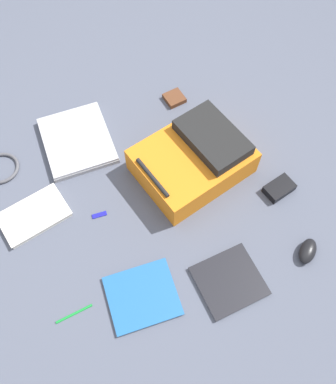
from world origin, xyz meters
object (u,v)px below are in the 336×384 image
book_comic (229,281)px  book_blue (34,215)px  book_red (142,296)px  earbud_pouch (174,98)px  laptop (77,140)px  backpack (194,158)px  usb_stick (99,215)px  power_brick (279,188)px  computer_mouse (308,251)px  pen_black (74,314)px  cable_coil (1,168)px

book_comic → book_blue: 0.77m
book_blue → book_red: bearing=-161.0°
earbud_pouch → laptop: bearing=84.7°
backpack → usb_stick: (0.04, 0.43, -0.07)m
power_brick → computer_mouse: bearing=159.9°
backpack → usb_stick: size_ratio=7.48×
power_brick → usb_stick: size_ratio=2.03×
book_blue → pen_black: bearing=172.5°
backpack → book_red: backpack is taller
pen_black → usb_stick: 0.38m
laptop → book_comic: (-0.84, -0.15, -0.01)m
backpack → cable_coil: backpack is taller
book_comic → laptop: bearing=10.0°
book_comic → book_red: (0.13, 0.28, -0.00)m
book_red → cable_coil: size_ratio=1.93×
pen_black → earbud_pouch: size_ratio=1.62×
book_red → pen_black: bearing=69.4°
book_comic → pen_black: (0.22, 0.51, -0.00)m
backpack → laptop: size_ratio=1.12×
backpack → earbud_pouch: (0.34, -0.14, -0.06)m
laptop → earbud_pouch: (-0.04, -0.47, -0.00)m
pen_black → computer_mouse: bearing=-110.1°
backpack → cable_coil: bearing=55.4°
book_red → usb_stick: bearing=-5.8°
book_comic → book_red: bearing=65.0°
book_comic → usb_stick: size_ratio=4.47×
book_red → computer_mouse: 0.62m
book_red → book_blue: bearing=19.0°
backpack → pen_black: backpack is taller
book_blue → computer_mouse: computer_mouse is taller
book_comic → pen_black: book_comic is taller
usb_stick → book_blue: bearing=56.6°
usb_stick → book_comic: bearing=-153.4°
power_brick → earbud_pouch: power_brick is taller
book_comic → earbud_pouch: 0.86m
earbud_pouch → book_red: bearing=137.5°
computer_mouse → power_brick: (0.26, -0.09, -0.00)m
book_comic → cable_coil: (0.90, 0.47, -0.00)m
backpack → power_brick: backpack is taller
book_comic → usb_stick: 0.55m
book_blue → laptop: bearing=-55.5°
backpack → earbud_pouch: size_ratio=5.23×
earbud_pouch → usb_stick: 0.65m
computer_mouse → cable_coil: (0.98, 0.77, -0.01)m
laptop → pen_black: bearing=149.9°
book_red → power_brick: bearing=-86.2°
book_comic → cable_coil: bearing=27.5°
backpack → usb_stick: 0.43m
laptop → earbud_pouch: size_ratio=4.66×
usb_stick → power_brick: bearing=-116.1°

